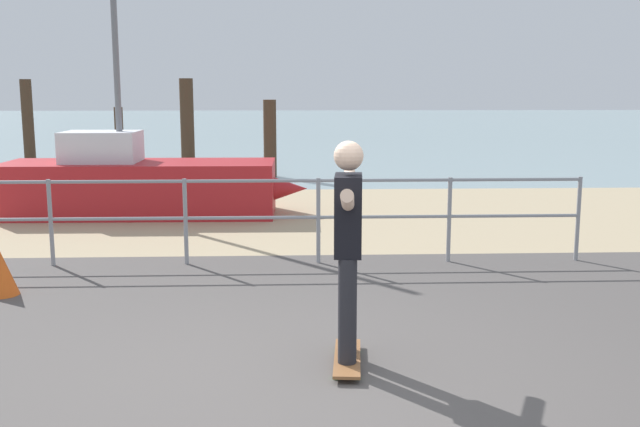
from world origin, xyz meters
name	(u,v)px	position (x,y,z in m)	size (l,w,h in m)	color
beach_strip	(299,216)	(0.00, 7.00, 0.00)	(24.00, 6.00, 0.04)	tan
sea_surface	(291,126)	(0.00, 35.00, 0.00)	(72.00, 50.00, 0.04)	#849EA3
railing_fence	(185,208)	(-1.40, 3.60, 0.70)	(9.53, 0.05, 1.05)	gray
sailboat	(150,185)	(-2.45, 7.08, 0.52)	(4.97, 1.46, 4.94)	#B21E23
skateboard	(347,359)	(0.27, 0.28, 0.07)	(0.27, 0.82, 0.08)	brown
skateboarder	(348,237)	(0.27, 0.28, 1.02)	(0.23, 1.45, 1.65)	#26262B
groyne_post_0	(28,121)	(-7.46, 16.05, 1.16)	(0.31, 0.31, 2.31)	#422D1E
groyne_post_1	(119,133)	(-5.17, 17.07, 0.76)	(0.25, 0.25, 1.51)	#422D1E
groyne_post_2	(187,122)	(-2.88, 15.01, 1.16)	(0.37, 0.37, 2.33)	#422D1E
groyne_post_3	(270,139)	(-0.60, 12.25, 0.91)	(0.30, 0.30, 1.81)	#422D1E
traffic_cone	(1,273)	(-3.10, 2.34, 0.25)	(0.36, 0.36, 0.50)	#E55919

